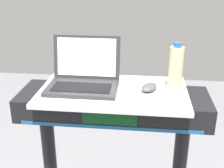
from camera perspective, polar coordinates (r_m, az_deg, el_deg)
desk_board at (r=1.40m, az=0.23°, el=-1.51°), size 0.69×0.40×0.02m
laptop at (r=1.42m, az=-5.43°, el=1.27°), size 0.33×0.25×0.23m
computer_mouse at (r=1.39m, az=7.12°, el=-0.62°), size 0.10×0.12×0.03m
water_bottle at (r=1.40m, az=12.11°, el=3.02°), size 0.06×0.06×0.23m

